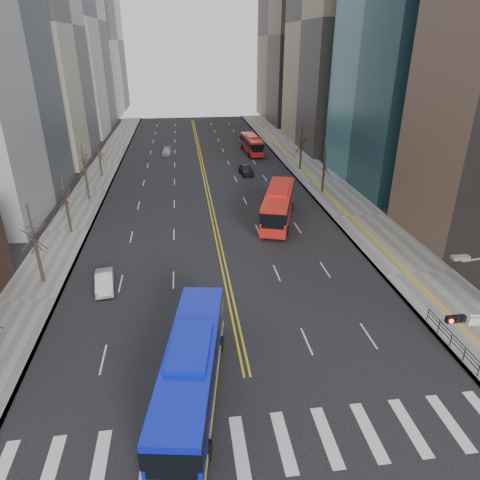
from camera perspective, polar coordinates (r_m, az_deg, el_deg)
The scene contains 15 objects.
ground at distance 24.93m, azimuth 2.92°, elevation -25.56°, with size 220.00×220.00×0.00m, color black.
sidewalk_right at distance 66.84m, azimuth 10.80°, elevation 7.72°, with size 7.00×130.00×0.15m, color slate.
sidewalk_left at distance 64.89m, azimuth -19.26°, elevation 6.25°, with size 5.00×130.00×0.15m, color slate.
crosswalk at distance 24.93m, azimuth 2.92°, elevation -25.55°, with size 26.70×4.00×0.01m.
centerline at distance 73.22m, azimuth -4.99°, elevation 9.50°, with size 0.55×100.00×0.01m.
office_towers at distance 84.30m, azimuth -6.15°, elevation 27.88°, with size 83.00×134.00×58.00m.
pedestrian_railing at distance 33.35m, azimuth 26.36°, elevation -11.60°, with size 0.06×6.06×1.02m.
street_trees at distance 52.29m, azimuth -11.86°, elevation 8.37°, with size 35.20×47.20×7.60m.
blue_bus at distance 26.06m, azimuth -6.48°, elevation -16.67°, with size 4.96×13.46×3.81m.
red_bus_near at distance 50.30m, azimuth 5.15°, elevation 4.88°, with size 6.51×12.61×3.88m.
red_bus_far at distance 83.37m, azimuth 1.58°, elevation 12.78°, with size 3.03×10.64×3.36m.
car_white at distance 38.42m, azimuth -17.62°, elevation -5.30°, with size 1.44×4.14×1.37m, color silver.
car_dark_mid at distance 69.32m, azimuth 0.84°, elevation 9.38°, with size 1.86×4.62×1.58m, color black.
car_silver at distance 83.41m, azimuth -9.76°, elevation 11.55°, with size 1.68×4.12×1.20m, color #9D9DA2.
car_dark_far at distance 97.39m, azimuth 0.67°, elevation 13.77°, with size 2.01×4.36×1.21m, color black.
Camera 1 is at (-3.28, -15.59, 19.18)m, focal length 32.00 mm.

